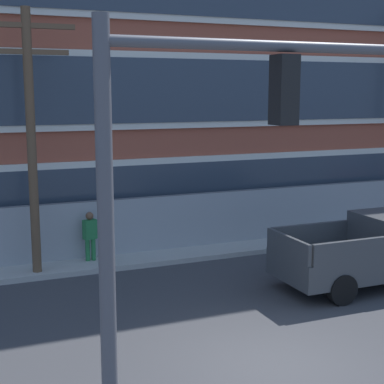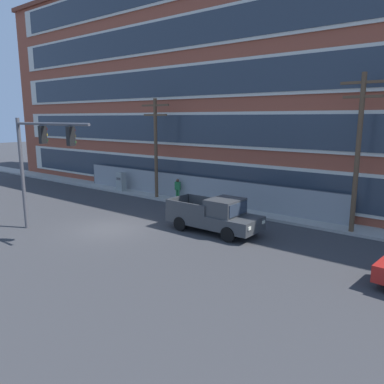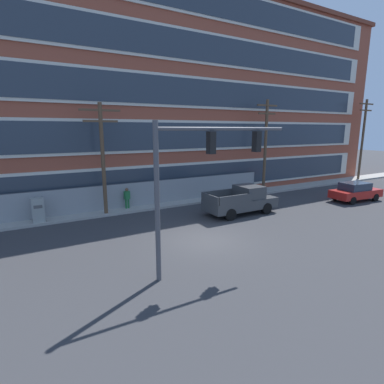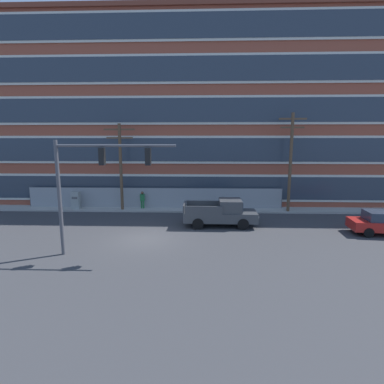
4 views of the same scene
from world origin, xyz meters
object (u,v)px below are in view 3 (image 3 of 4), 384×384
Objects in this scene: sedan_red at (355,192)px; utility_pole_near_corner at (103,154)px; pedestrian_near_cabinet at (127,198)px; utility_pole_midblock at (265,143)px; traffic_signal_mast at (199,166)px; utility_pole_far_east at (363,137)px; pickup_truck_dark_grey at (242,201)px; electrical_cabinet at (38,211)px.

utility_pole_near_corner is at bearing 162.56° from sedan_red.
utility_pole_midblock is at bearing -2.73° from pedestrian_near_cabinet.
utility_pole_far_east is (28.36, 10.42, 0.63)m from traffic_signal_mast.
traffic_signal_mast is 18.72m from sedan_red.
utility_pole_far_east reaches higher than pickup_truck_dark_grey.
electrical_cabinet is (-33.86, -0.07, -4.22)m from utility_pole_far_east.
sedan_red is 0.60× the size of utility_pole_near_corner.
pickup_truck_dark_grey is 3.16× the size of pedestrian_near_cabinet.
utility_pole_near_corner is at bearing -179.74° from utility_pole_far_east.
utility_pole_midblock is (13.16, 10.19, 0.21)m from traffic_signal_mast.
utility_pole_far_east reaches higher than electrical_cabinet.
utility_pole_near_corner is (-1.33, 10.28, -0.17)m from traffic_signal_mast.
utility_pole_midblock is at bearing -0.35° from utility_pole_near_corner.
pedestrian_near_cabinet is (1.70, 0.52, -3.30)m from utility_pole_near_corner.
utility_pole_near_corner is (-8.49, 4.33, 3.34)m from pickup_truck_dark_grey.
pickup_truck_dark_grey is 0.58× the size of utility_pole_far_east.
traffic_signal_mast is 12.26m from electrical_cabinet.
traffic_signal_mast is 3.73× the size of electrical_cabinet.
pickup_truck_dark_grey is 0.63× the size of utility_pole_midblock.
electrical_cabinet is (-12.66, 4.40, -0.09)m from pickup_truck_dark_grey.
utility_pole_midblock is 19.05m from electrical_cabinet.
pedestrian_near_cabinet is at bearing 4.39° from electrical_cabinet.
utility_pole_far_east is 28.29m from pedestrian_near_cabinet.
pickup_truck_dark_grey is at bearing 170.98° from sedan_red.
utility_pole_midblock is 4.97× the size of electrical_cabinet.
electrical_cabinet is at bearing 165.37° from sedan_red.
utility_pole_near_corner is at bearing -0.96° from electrical_cabinet.
sedan_red is 24.14m from electrical_cabinet.
utility_pole_far_east reaches higher than utility_pole_midblock.
electrical_cabinet is at bearing 117.99° from traffic_signal_mast.
utility_pole_near_corner reaches higher than pedestrian_near_cabinet.
pickup_truck_dark_grey is at bearing -35.54° from pedestrian_near_cabinet.
sedan_red is (17.86, 4.26, -3.64)m from traffic_signal_mast.
utility_pole_midblock is at bearing -0.49° from electrical_cabinet.
sedan_red is at bearing 13.40° from traffic_signal_mast.
traffic_signal_mast is at bearing -142.25° from utility_pole_midblock.
utility_pole_midblock is (-4.69, 5.94, 3.85)m from sedan_red.
utility_pole_midblock is 5.00× the size of pedestrian_near_cabinet.
utility_pole_far_east is at bearing 20.17° from traffic_signal_mast.
pedestrian_near_cabinet is at bearing 177.27° from utility_pole_midblock.
pickup_truck_dark_grey is 3.14× the size of electrical_cabinet.
traffic_signal_mast is at bearing -159.83° from utility_pole_far_east.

